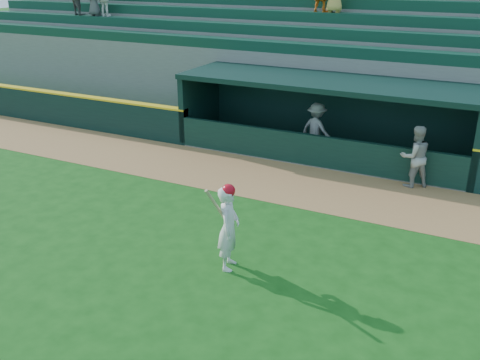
{
  "coord_description": "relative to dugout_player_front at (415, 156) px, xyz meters",
  "views": [
    {
      "loc": [
        4.94,
        -8.34,
        5.81
      ],
      "look_at": [
        0.0,
        1.6,
        1.3
      ],
      "focal_mm": 40.0,
      "sensor_mm": 36.0,
      "label": 1
    }
  ],
  "objects": [
    {
      "name": "ground",
      "position": [
        -3.09,
        -6.23,
        -0.87
      ],
      "size": [
        120.0,
        120.0,
        0.0
      ],
      "primitive_type": "plane",
      "color": "#134812",
      "rests_on": "ground"
    },
    {
      "name": "warning_track",
      "position": [
        -3.09,
        -1.33,
        -0.87
      ],
      "size": [
        40.0,
        3.0,
        0.01
      ],
      "primitive_type": "cube",
      "color": "olive",
      "rests_on": "ground"
    },
    {
      "name": "field_wall_left",
      "position": [
        -15.34,
        0.32,
        -0.27
      ],
      "size": [
        15.5,
        0.3,
        1.2
      ],
      "primitive_type": "cube",
      "color": "black",
      "rests_on": "ground"
    },
    {
      "name": "wall_stripe_left",
      "position": [
        -15.34,
        0.32,
        0.36
      ],
      "size": [
        15.5,
        0.32,
        0.06
      ],
      "primitive_type": "cube",
      "color": "yellow",
      "rests_on": "field_wall_left"
    },
    {
      "name": "dugout_player_front",
      "position": [
        0.0,
        0.0,
        0.0
      ],
      "size": [
        1.07,
        1.02,
        1.75
      ],
      "primitive_type": "imported",
      "rotation": [
        0.0,
        0.0,
        3.72
      ],
      "color": "#9E9E99",
      "rests_on": "ground"
    },
    {
      "name": "dugout_player_inside",
      "position": [
        -3.33,
        1.41,
        -0.03
      ],
      "size": [
        1.24,
        0.95,
        1.69
      ],
      "primitive_type": "imported",
      "rotation": [
        0.0,
        0.0,
        2.82
      ],
      "color": "#A2A29D",
      "rests_on": "ground"
    },
    {
      "name": "dugout",
      "position": [
        -3.09,
        1.77,
        0.48
      ],
      "size": [
        9.4,
        2.8,
        2.46
      ],
      "color": "slate",
      "rests_on": "ground"
    },
    {
      "name": "stands",
      "position": [
        -3.08,
        6.34,
        1.53
      ],
      "size": [
        34.5,
        6.25,
        7.51
      ],
      "color": "slate",
      "rests_on": "ground"
    },
    {
      "name": "batter_at_plate",
      "position": [
        -2.6,
        -6.12,
        0.05
      ],
      "size": [
        0.57,
        0.84,
        1.86
      ],
      "color": "silver",
      "rests_on": "ground"
    }
  ]
}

